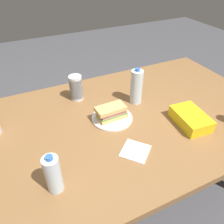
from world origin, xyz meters
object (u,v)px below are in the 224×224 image
at_px(water_bottle_spare, 53,174).
at_px(paper_plate, 112,118).
at_px(sandwich, 112,112).
at_px(plastic_cup_stack, 76,88).
at_px(water_bottle_tall, 136,87).
at_px(dining_table, 131,126).
at_px(chip_bag, 191,119).

bearing_deg(water_bottle_spare, paper_plate, -142.17).
bearing_deg(sandwich, plastic_cup_stack, -69.46).
relative_size(water_bottle_tall, plastic_cup_stack, 1.42).
distance_m(sandwich, water_bottle_spare, 0.53).
bearing_deg(sandwich, paper_plate, -151.61).
bearing_deg(dining_table, water_bottle_tall, -129.09).
xyz_separation_m(dining_table, sandwich, (0.12, -0.03, 0.13)).
distance_m(paper_plate, water_bottle_spare, 0.54).
xyz_separation_m(chip_bag, water_bottle_tall, (0.17, -0.33, 0.08)).
bearing_deg(water_bottle_tall, plastic_cup_stack, -31.09).
height_order(paper_plate, sandwich, sandwich).
xyz_separation_m(paper_plate, water_bottle_spare, (0.42, 0.32, 0.09)).
xyz_separation_m(chip_bag, water_bottle_spare, (0.80, 0.09, 0.06)).
bearing_deg(water_bottle_tall, chip_bag, 116.80).
distance_m(paper_plate, water_bottle_tall, 0.26).
bearing_deg(water_bottle_tall, sandwich, 24.26).
distance_m(dining_table, water_bottle_spare, 0.63).
relative_size(dining_table, plastic_cup_stack, 10.74).
bearing_deg(paper_plate, chip_bag, 148.76).
distance_m(paper_plate, plastic_cup_stack, 0.33).
relative_size(dining_table, chip_bag, 7.80).
height_order(sandwich, chip_bag, sandwich).
height_order(sandwich, water_bottle_spare, water_bottle_spare).
relative_size(sandwich, water_bottle_tall, 0.78).
height_order(dining_table, plastic_cup_stack, plastic_cup_stack).
distance_m(chip_bag, plastic_cup_stack, 0.73).
relative_size(water_bottle_tall, water_bottle_spare, 1.21).
height_order(sandwich, water_bottle_tall, water_bottle_tall).
bearing_deg(sandwich, water_bottle_spare, 37.91).
bearing_deg(water_bottle_spare, chip_bag, -173.53).
distance_m(paper_plate, sandwich, 0.05).
relative_size(dining_table, sandwich, 9.72).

